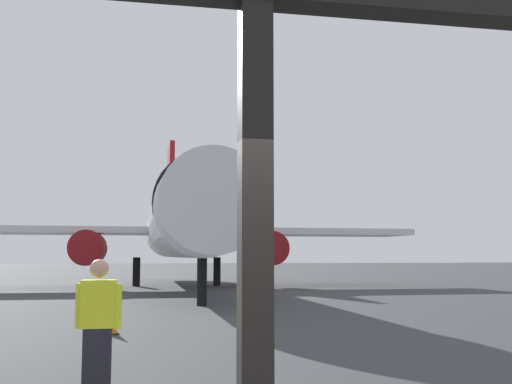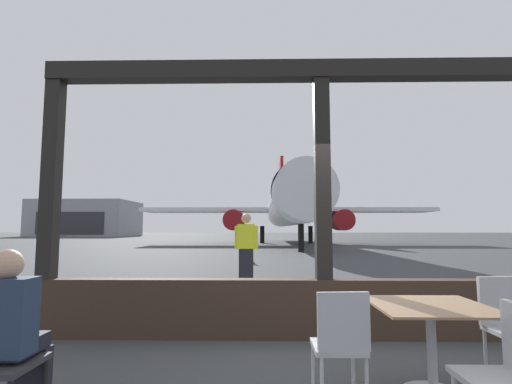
% 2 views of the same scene
% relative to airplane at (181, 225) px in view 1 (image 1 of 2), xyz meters
% --- Properties ---
extents(ground_plane, '(220.00, 220.00, 0.00)m').
position_rel_airplane_xyz_m(ground_plane, '(-1.51, 9.89, -3.50)').
color(ground_plane, '#383A3D').
extents(window_frame, '(7.45, 0.24, 3.65)m').
position_rel_airplane_xyz_m(window_frame, '(-1.51, -30.11, -2.25)').
color(window_frame, '#38281E').
rests_on(window_frame, ground).
extents(airplane, '(27.72, 30.65, 10.32)m').
position_rel_airplane_xyz_m(airplane, '(0.00, 0.00, 0.00)').
color(airplane, silver).
rests_on(airplane, ground).
extents(ground_crew_worker, '(0.54, 0.27, 1.74)m').
position_rel_airplane_xyz_m(ground_crew_worker, '(-2.68, -26.47, -2.59)').
color(ground_crew_worker, black).
rests_on(ground_crew_worker, ground).
extents(traffic_cone, '(0.36, 0.36, 0.67)m').
position_rel_airplane_xyz_m(traffic_cone, '(-2.84, -19.35, -3.18)').
color(traffic_cone, orange).
rests_on(traffic_cone, ground).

